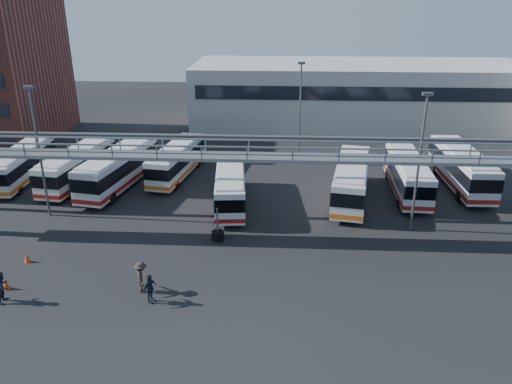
# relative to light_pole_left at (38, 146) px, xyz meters

# --- Properties ---
(ground) EXTENTS (140.00, 140.00, 0.00)m
(ground) POSITION_rel_light_pole_left_xyz_m (16.00, -8.00, -5.73)
(ground) COLOR black
(ground) RESTS_ON ground
(gantry) EXTENTS (51.40, 5.15, 7.10)m
(gantry) POSITION_rel_light_pole_left_xyz_m (16.00, -2.13, -0.22)
(gantry) COLOR gray
(gantry) RESTS_ON ground
(warehouse) EXTENTS (42.00, 14.00, 8.00)m
(warehouse) POSITION_rel_light_pole_left_xyz_m (28.00, 30.00, -1.73)
(warehouse) COLOR #9E9E99
(warehouse) RESTS_ON ground
(light_pole_left) EXTENTS (0.70, 0.35, 10.21)m
(light_pole_left) POSITION_rel_light_pole_left_xyz_m (0.00, 0.00, 0.00)
(light_pole_left) COLOR #4C4F54
(light_pole_left) RESTS_ON ground
(light_pole_mid) EXTENTS (0.70, 0.35, 10.21)m
(light_pole_mid) POSITION_rel_light_pole_left_xyz_m (28.00, -1.00, 0.00)
(light_pole_mid) COLOR #4C4F54
(light_pole_mid) RESTS_ON ground
(light_pole_back) EXTENTS (0.70, 0.35, 10.21)m
(light_pole_back) POSITION_rel_light_pole_left_xyz_m (20.00, 14.00, 0.00)
(light_pole_back) COLOR #4C4F54
(light_pole_back) RESTS_ON ground
(bus_0) EXTENTS (2.88, 10.37, 3.12)m
(bus_0) POSITION_rel_light_pole_left_xyz_m (-5.69, 7.25, -4.00)
(bus_0) COLOR silver
(bus_0) RESTS_ON ground
(bus_1) EXTENTS (3.84, 10.82, 3.22)m
(bus_1) POSITION_rel_light_pole_left_xyz_m (-0.28, 6.96, -3.95)
(bus_1) COLOR silver
(bus_1) RESTS_ON ground
(bus_2) EXTENTS (4.55, 11.53, 3.42)m
(bus_2) POSITION_rel_light_pole_left_xyz_m (3.75, 6.18, -3.84)
(bus_2) COLOR silver
(bus_2) RESTS_ON ground
(bus_3) EXTENTS (3.87, 10.42, 3.09)m
(bus_3) POSITION_rel_light_pole_left_xyz_m (8.39, 9.23, -4.02)
(bus_3) COLOR silver
(bus_3) RESTS_ON ground
(bus_4) EXTENTS (3.26, 10.24, 3.06)m
(bus_4) POSITION_rel_light_pole_left_xyz_m (14.11, 3.00, -4.04)
(bus_4) COLOR silver
(bus_4) RESTS_ON ground
(bus_6) EXTENTS (4.48, 11.29, 3.35)m
(bus_6) POSITION_rel_light_pole_left_xyz_m (24.17, 4.46, -3.88)
(bus_6) COLOR silver
(bus_6) RESTS_ON ground
(bus_7) EXTENTS (2.90, 10.74, 3.23)m
(bus_7) POSITION_rel_light_pole_left_xyz_m (29.23, 6.30, -3.94)
(bus_7) COLOR silver
(bus_7) RESTS_ON ground
(bus_8) EXTENTS (2.81, 11.37, 3.44)m
(bus_8) POSITION_rel_light_pole_left_xyz_m (34.37, 8.06, -3.82)
(bus_8) COLOR silver
(bus_8) RESTS_ON ground
(pedestrian_b) EXTENTS (0.78, 0.97, 1.92)m
(pedestrian_b) POSITION_rel_light_pole_left_xyz_m (2.60, -11.65, -4.77)
(pedestrian_b) COLOR #262331
(pedestrian_b) RESTS_ON ground
(pedestrian_c) EXTENTS (1.11, 1.42, 1.94)m
(pedestrian_c) POSITION_rel_light_pole_left_xyz_m (10.21, -10.23, -4.76)
(pedestrian_c) COLOR #322321
(pedestrian_c) RESTS_ON ground
(pedestrian_d) EXTENTS (0.82, 1.14, 1.80)m
(pedestrian_d) POSITION_rel_light_pole_left_xyz_m (10.97, -11.32, -4.83)
(pedestrian_d) COLOR #19202E
(pedestrian_d) RESTS_ON ground
(cone_left) EXTENTS (0.46, 0.46, 0.68)m
(cone_left) POSITION_rel_light_pole_left_xyz_m (2.02, -10.45, -5.39)
(cone_left) COLOR #D4430B
(cone_left) RESTS_ON ground
(cone_right) EXTENTS (0.46, 0.46, 0.65)m
(cone_right) POSITION_rel_light_pole_left_xyz_m (1.74, -7.27, -5.40)
(cone_right) COLOR #D4430B
(cone_right) RESTS_ON ground
(tire_stack) EXTENTS (0.87, 0.87, 2.48)m
(tire_stack) POSITION_rel_light_pole_left_xyz_m (13.86, -3.50, -5.31)
(tire_stack) COLOR black
(tire_stack) RESTS_ON ground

